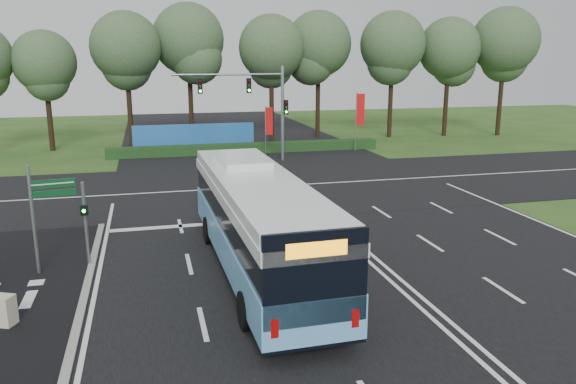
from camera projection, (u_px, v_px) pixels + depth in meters
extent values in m
plane|color=#26511B|center=(355.00, 250.00, 22.52)|extent=(120.00, 120.00, 0.00)
cube|color=black|center=(355.00, 250.00, 22.52)|extent=(20.00, 120.00, 0.04)
cube|color=black|center=(284.00, 186.00, 33.83)|extent=(120.00, 14.00, 0.05)
cube|color=gray|center=(82.00, 307.00, 17.26)|extent=(0.25, 18.00, 0.12)
cube|color=#61AAE2|center=(258.00, 241.00, 19.95)|extent=(3.03, 13.24, 1.21)
cube|color=black|center=(258.00, 256.00, 20.07)|extent=(3.00, 13.17, 0.33)
cube|color=black|center=(258.00, 212.00, 19.69)|extent=(2.91, 13.04, 1.04)
cube|color=white|center=(257.00, 193.00, 19.54)|extent=(3.03, 13.24, 0.38)
cube|color=white|center=(257.00, 183.00, 19.45)|extent=(2.96, 12.71, 0.38)
cube|color=white|center=(242.00, 160.00, 21.95)|extent=(1.83, 3.33, 0.27)
cube|color=black|center=(316.00, 279.00, 13.56)|extent=(2.67, 0.18, 2.42)
cube|color=orange|center=(317.00, 249.00, 13.34)|extent=(1.54, 0.09, 0.38)
cylinder|color=black|center=(208.00, 230.00, 23.25)|extent=(0.33, 1.15, 1.14)
cylinder|color=black|center=(269.00, 226.00, 23.92)|extent=(0.33, 1.15, 1.14)
cylinder|color=black|center=(245.00, 311.00, 15.84)|extent=(0.33, 1.15, 1.14)
cylinder|color=black|center=(332.00, 301.00, 16.51)|extent=(0.33, 1.15, 1.14)
cylinder|color=gray|center=(86.00, 225.00, 20.47)|extent=(0.13, 0.13, 3.20)
cube|color=black|center=(84.00, 210.00, 20.16)|extent=(0.29, 0.23, 0.37)
sphere|color=#19F233|center=(84.00, 211.00, 20.07)|extent=(0.13, 0.13, 0.13)
cylinder|color=gray|center=(34.00, 221.00, 19.56)|extent=(0.12, 0.12, 3.96)
cube|color=#0B401C|center=(53.00, 184.00, 19.56)|extent=(1.47, 0.32, 0.30)
cube|color=#0B401C|center=(54.00, 193.00, 19.64)|extent=(1.47, 0.32, 0.22)
cube|color=white|center=(53.00, 184.00, 19.52)|extent=(1.37, 0.25, 0.04)
cube|color=beige|center=(4.00, 311.00, 16.04)|extent=(0.71, 0.66, 0.94)
cylinder|color=gray|center=(266.00, 132.00, 43.25)|extent=(0.06, 0.06, 3.96)
cube|color=red|center=(269.00, 121.00, 43.09)|extent=(0.53, 0.11, 2.11)
cylinder|color=gray|center=(356.00, 122.00, 46.03)|extent=(0.08, 0.08, 4.84)
cube|color=red|center=(361.00, 110.00, 45.79)|extent=(0.63, 0.20, 2.58)
cylinder|color=gray|center=(283.00, 114.00, 41.51)|extent=(0.24, 0.24, 7.00)
cylinder|color=gray|center=(228.00, 74.00, 39.88)|extent=(8.00, 0.16, 0.16)
cube|color=black|center=(249.00, 86.00, 40.43)|extent=(0.32, 0.28, 1.05)
cube|color=black|center=(200.00, 86.00, 39.59)|extent=(0.32, 0.28, 1.05)
cube|color=black|center=(286.00, 107.00, 41.46)|extent=(0.32, 0.28, 1.05)
cube|color=#133416|center=(247.00, 148.00, 45.53)|extent=(22.00, 1.20, 0.80)
cube|color=#2163B5|center=(194.00, 137.00, 46.77)|extent=(10.00, 0.30, 2.20)
cylinder|color=black|center=(49.00, 109.00, 46.19)|extent=(0.44, 0.44, 6.89)
sphere|color=#354E2E|center=(44.00, 62.00, 45.31)|extent=(5.07, 5.07, 5.07)
cylinder|color=black|center=(129.00, 100.00, 48.44)|extent=(0.44, 0.44, 8.06)
sphere|color=#354E2E|center=(126.00, 47.00, 47.41)|extent=(5.94, 5.94, 5.94)
cylinder|color=black|center=(190.00, 94.00, 51.46)|extent=(0.44, 0.44, 8.73)
sphere|color=#354E2E|center=(188.00, 39.00, 50.34)|extent=(6.44, 6.44, 6.44)
cylinder|color=black|center=(272.00, 97.00, 51.52)|extent=(0.44, 0.44, 8.03)
sphere|color=#354E2E|center=(271.00, 48.00, 50.49)|extent=(5.92, 5.92, 5.92)
cylinder|color=black|center=(318.00, 94.00, 54.05)|extent=(0.44, 0.44, 8.40)
sphere|color=#354E2E|center=(319.00, 44.00, 52.97)|extent=(6.19, 6.19, 6.19)
cylinder|color=black|center=(391.00, 94.00, 54.08)|extent=(0.44, 0.44, 8.38)
sphere|color=#354E2E|center=(393.00, 44.00, 53.01)|extent=(6.17, 6.17, 6.17)
cylinder|color=black|center=(446.00, 95.00, 55.06)|extent=(0.44, 0.44, 8.03)
sphere|color=#354E2E|center=(449.00, 48.00, 54.03)|extent=(5.92, 5.92, 5.92)
cylinder|color=black|center=(501.00, 91.00, 55.28)|extent=(0.44, 0.44, 8.72)
sphere|color=#354E2E|center=(505.00, 41.00, 54.16)|extent=(6.42, 6.42, 6.42)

